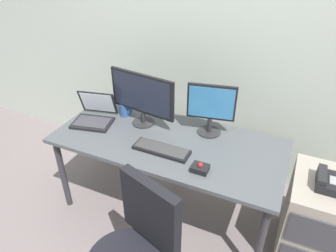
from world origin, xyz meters
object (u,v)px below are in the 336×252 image
at_px(monitor_main, 142,96).
at_px(keyboard, 161,149).
at_px(desk_phone, 330,182).
at_px(monitor_side, 211,107).
at_px(laptop, 94,115).
at_px(file_cabinet, 316,221).
at_px(coffee_mug, 125,109).
at_px(trackball_mouse, 200,168).

height_order(monitor_main, keyboard, monitor_main).
bearing_deg(monitor_main, desk_phone, -5.70).
xyz_separation_m(monitor_side, laptop, (-0.91, -0.22, -0.17)).
relative_size(file_cabinet, monitor_side, 1.68).
bearing_deg(coffee_mug, trackball_mouse, -27.34).
bearing_deg(laptop, desk_phone, -0.30).
relative_size(desk_phone, monitor_main, 0.35).
height_order(monitor_main, coffee_mug, monitor_main).
xyz_separation_m(monitor_main, laptop, (-0.38, -0.13, -0.19)).
height_order(file_cabinet, laptop, laptop).
relative_size(file_cabinet, trackball_mouse, 6.16).
distance_m(monitor_main, laptop, 0.45).
height_order(monitor_main, monitor_side, monitor_main).
bearing_deg(keyboard, monitor_main, 136.93).
bearing_deg(coffee_mug, keyboard, -33.85).
bearing_deg(monitor_main, monitor_side, 9.64).
distance_m(desk_phone, trackball_mouse, 0.80).
bearing_deg(laptop, coffee_mug, 45.75).
distance_m(monitor_main, coffee_mug, 0.28).
xyz_separation_m(file_cabinet, coffee_mug, (-1.60, 0.18, 0.42)).
height_order(file_cabinet, keyboard, keyboard).
relative_size(monitor_side, trackball_mouse, 3.66).
relative_size(monitor_main, keyboard, 1.39).
xyz_separation_m(monitor_main, keyboard, (0.30, -0.28, -0.23)).
xyz_separation_m(file_cabinet, keyboard, (-1.10, -0.16, 0.38)).
distance_m(file_cabinet, keyboard, 1.17).
relative_size(file_cabinet, coffee_mug, 6.15).
bearing_deg(file_cabinet, coffee_mug, 173.64).
height_order(desk_phone, trackball_mouse, trackball_mouse).
xyz_separation_m(desk_phone, laptop, (-1.77, 0.01, 0.05)).
relative_size(desk_phone, trackball_mouse, 1.82).
bearing_deg(monitor_main, laptop, -161.25).
height_order(keyboard, trackball_mouse, trackball_mouse).
bearing_deg(laptop, keyboard, -12.36).
distance_m(file_cabinet, laptop, 1.83).
xyz_separation_m(laptop, trackball_mouse, (1.00, -0.24, -0.03)).
bearing_deg(keyboard, file_cabinet, 8.05).
bearing_deg(trackball_mouse, laptop, 166.61).
height_order(laptop, trackball_mouse, laptop).
distance_m(monitor_side, laptop, 0.95).
height_order(monitor_main, laptop, monitor_main).
bearing_deg(trackball_mouse, monitor_side, 100.89).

